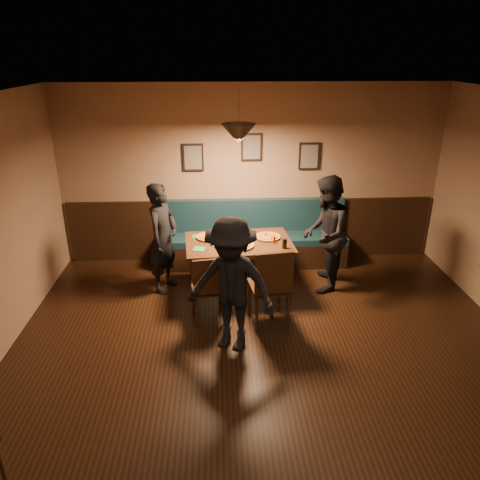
% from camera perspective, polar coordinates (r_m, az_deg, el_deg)
% --- Properties ---
extents(floor, '(7.00, 7.00, 0.00)m').
position_cam_1_polar(floor, '(4.80, 4.45, -19.64)').
color(floor, black).
rests_on(floor, ground).
extents(ceiling, '(7.00, 7.00, 0.00)m').
position_cam_1_polar(ceiling, '(3.58, 5.85, 15.68)').
color(ceiling, silver).
rests_on(ceiling, ground).
extents(wall_back, '(6.00, 0.00, 6.00)m').
position_cam_1_polar(wall_back, '(7.27, 1.40, 8.09)').
color(wall_back, '#8C704F').
rests_on(wall_back, ground).
extents(wainscot, '(5.88, 0.06, 1.00)m').
position_cam_1_polar(wainscot, '(7.52, 1.35, 1.38)').
color(wainscot, black).
rests_on(wainscot, ground).
extents(booth_bench, '(3.00, 0.60, 1.00)m').
position_cam_1_polar(booth_bench, '(7.27, 1.50, 0.61)').
color(booth_bench, '#0F232D').
rests_on(booth_bench, ground).
extents(picture_left, '(0.32, 0.04, 0.42)m').
position_cam_1_polar(picture_left, '(7.16, -5.87, 10.22)').
color(picture_left, black).
rests_on(picture_left, wall_back).
extents(picture_center, '(0.32, 0.04, 0.42)m').
position_cam_1_polar(picture_center, '(7.14, 1.45, 11.53)').
color(picture_center, black).
rests_on(picture_center, wall_back).
extents(picture_right, '(0.32, 0.04, 0.42)m').
position_cam_1_polar(picture_right, '(7.30, 8.62, 10.32)').
color(picture_right, black).
rests_on(picture_right, wall_back).
extents(pendant_lamp, '(0.44, 0.44, 0.25)m').
position_cam_1_polar(pendant_lamp, '(5.89, -0.18, 13.10)').
color(pendant_lamp, black).
rests_on(pendant_lamp, ceiling).
extents(dining_table, '(1.53, 1.05, 0.78)m').
position_cam_1_polar(dining_table, '(6.46, -0.16, -3.39)').
color(dining_table, black).
rests_on(dining_table, floor).
extents(chair_near_left, '(0.47, 0.47, 0.92)m').
position_cam_1_polar(chair_near_left, '(5.82, -4.01, -5.80)').
color(chair_near_left, black).
rests_on(chair_near_left, floor).
extents(chair_near_right, '(0.53, 0.53, 1.06)m').
position_cam_1_polar(chair_near_right, '(5.71, 3.64, -5.60)').
color(chair_near_right, black).
rests_on(chair_near_right, floor).
extents(diner_left, '(0.57, 0.68, 1.58)m').
position_cam_1_polar(diner_left, '(6.48, -9.59, 0.22)').
color(diner_left, black).
rests_on(diner_left, floor).
extents(diner_right, '(0.84, 0.96, 1.67)m').
position_cam_1_polar(diner_right, '(6.51, 10.58, 0.69)').
color(diner_right, black).
rests_on(diner_right, floor).
extents(diner_front, '(1.19, 0.98, 1.60)m').
position_cam_1_polar(diner_front, '(5.11, -1.10, -5.67)').
color(diner_front, black).
rests_on(diner_front, floor).
extents(pizza_a, '(0.44, 0.44, 0.04)m').
position_cam_1_polar(pizza_a, '(6.43, -3.91, 0.40)').
color(pizza_a, '#C85925').
rests_on(pizza_a, dining_table).
extents(pizza_b, '(0.48, 0.48, 0.04)m').
position_cam_1_polar(pizza_b, '(6.14, 0.00, -0.62)').
color(pizza_b, orange).
rests_on(pizza_b, dining_table).
extents(pizza_c, '(0.44, 0.44, 0.04)m').
position_cam_1_polar(pizza_c, '(6.43, 3.49, 0.42)').
color(pizza_c, '#C77125').
rests_on(pizza_c, dining_table).
extents(soda_glass, '(0.08, 0.08, 0.14)m').
position_cam_1_polar(soda_glass, '(6.10, 5.59, -0.42)').
color(soda_glass, black).
rests_on(soda_glass, dining_table).
extents(tabasco_bottle, '(0.04, 0.04, 0.13)m').
position_cam_1_polar(tabasco_bottle, '(6.24, 4.32, 0.13)').
color(tabasco_bottle, '#8D1704').
rests_on(tabasco_bottle, dining_table).
extents(napkin_a, '(0.17, 0.17, 0.01)m').
position_cam_1_polar(napkin_a, '(6.51, -5.41, 0.47)').
color(napkin_a, '#1D6F27').
rests_on(napkin_a, dining_table).
extents(napkin_b, '(0.18, 0.18, 0.01)m').
position_cam_1_polar(napkin_b, '(6.09, -5.13, -1.13)').
color(napkin_b, '#207A38').
rests_on(napkin_b, dining_table).
extents(cutlery_set, '(0.20, 0.09, 0.00)m').
position_cam_1_polar(cutlery_set, '(5.99, -0.45, -1.47)').
color(cutlery_set, silver).
rests_on(cutlery_set, dining_table).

